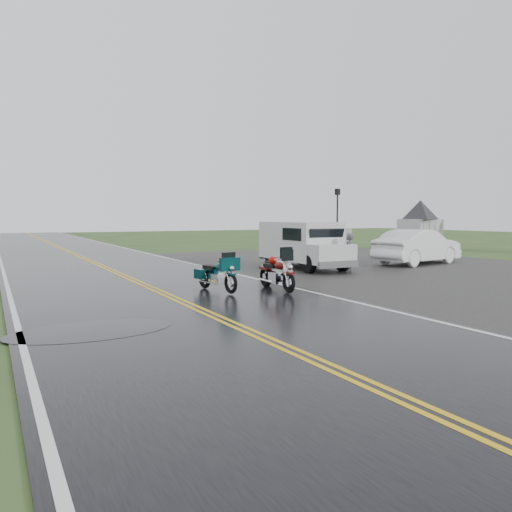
% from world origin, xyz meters
% --- Properties ---
extents(ground, '(120.00, 120.00, 0.00)m').
position_xyz_m(ground, '(0.00, 0.00, 0.00)').
color(ground, '#2D471E').
rests_on(ground, ground).
extents(road, '(8.00, 100.00, 0.04)m').
position_xyz_m(road, '(0.00, 10.00, 0.02)').
color(road, black).
rests_on(road, ground).
extents(parking_pad, '(14.00, 24.00, 0.03)m').
position_xyz_m(parking_pad, '(11.00, 5.00, 0.01)').
color(parking_pad, black).
rests_on(parking_pad, ground).
extents(visitor_center, '(16.00, 10.00, 4.80)m').
position_xyz_m(visitor_center, '(20.00, 12.00, 2.40)').
color(visitor_center, '#A8AAAD').
rests_on(visitor_center, ground).
extents(motorcycle_red, '(0.84, 2.05, 1.19)m').
position_xyz_m(motorcycle_red, '(3.04, 0.51, 0.59)').
color(motorcycle_red, '#570C09').
rests_on(motorcycle_red, ground).
extents(motorcycle_teal, '(0.97, 2.03, 1.15)m').
position_xyz_m(motorcycle_teal, '(1.59, 1.20, 0.58)').
color(motorcycle_teal, '#043234').
rests_on(motorcycle_teal, ground).
extents(motorcycle_silver, '(1.05, 2.19, 1.24)m').
position_xyz_m(motorcycle_silver, '(3.17, 0.80, 0.62)').
color(motorcycle_silver, '#AAACB2').
rests_on(motorcycle_silver, ground).
extents(van_white, '(2.07, 5.12, 1.99)m').
position_xyz_m(van_white, '(6.41, 4.49, 0.99)').
color(van_white, silver).
rests_on(van_white, ground).
extents(person_at_van, '(0.65, 0.63, 1.51)m').
position_xyz_m(person_at_van, '(7.86, 3.95, 0.75)').
color(person_at_van, '#47484C').
rests_on(person_at_van, ground).
extents(sedan_white, '(4.97, 2.53, 1.56)m').
position_xyz_m(sedan_white, '(12.87, 5.28, 0.78)').
color(sedan_white, white).
rests_on(sedan_white, ground).
extents(lamp_post_far_right, '(0.33, 0.33, 3.88)m').
position_xyz_m(lamp_post_far_right, '(14.35, 13.18, 1.94)').
color(lamp_post_far_right, black).
rests_on(lamp_post_far_right, ground).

